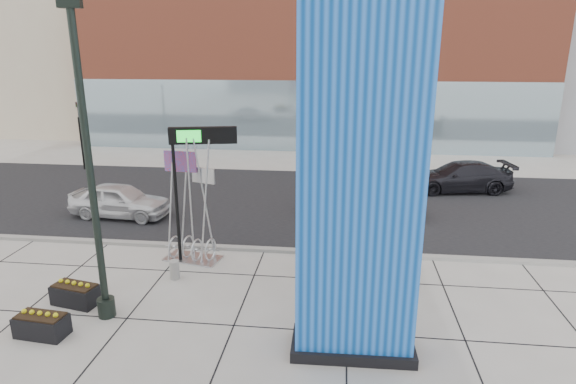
# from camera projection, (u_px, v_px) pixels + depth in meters

# --- Properties ---
(ground) EXTENTS (160.00, 160.00, 0.00)m
(ground) POSITION_uv_depth(u_px,v_px,m) (208.00, 304.00, 13.93)
(ground) COLOR #9E9991
(ground) RESTS_ON ground
(street_asphalt) EXTENTS (80.00, 12.00, 0.02)m
(street_asphalt) POSITION_uv_depth(u_px,v_px,m) (264.00, 201.00, 23.45)
(street_asphalt) COLOR black
(street_asphalt) RESTS_ON ground
(curb_edge) EXTENTS (80.00, 0.30, 0.12)m
(curb_edge) POSITION_uv_depth(u_px,v_px,m) (238.00, 248.00, 17.72)
(curb_edge) COLOR gray
(curb_edge) RESTS_ON ground
(tower_podium) EXTENTS (34.00, 10.00, 11.00)m
(tower_podium) POSITION_uv_depth(u_px,v_px,m) (311.00, 70.00, 37.95)
(tower_podium) COLOR #A84930
(tower_podium) RESTS_ON ground
(tower_glass_front) EXTENTS (34.00, 0.60, 5.00)m
(tower_glass_front) POSITION_uv_depth(u_px,v_px,m) (305.00, 116.00, 34.24)
(tower_glass_front) COLOR #8CA5B2
(tower_glass_front) RESTS_ON ground
(blue_pylon) EXTENTS (2.99, 1.39, 9.87)m
(blue_pylon) POSITION_uv_depth(u_px,v_px,m) (361.00, 161.00, 10.44)
(blue_pylon) COLOR #0B4AAD
(blue_pylon) RESTS_ON ground
(lamp_post) EXTENTS (0.57, 0.47, 8.55)m
(lamp_post) POSITION_uv_depth(u_px,v_px,m) (93.00, 195.00, 12.34)
(lamp_post) COLOR black
(lamp_post) RESTS_ON ground
(public_art_sculpture) EXTENTS (2.08, 1.33, 4.38)m
(public_art_sculpture) POSITION_uv_depth(u_px,v_px,m) (192.00, 229.00, 16.61)
(public_art_sculpture) COLOR silver
(public_art_sculpture) RESTS_ON ground
(concrete_bollard) EXTENTS (0.31, 0.31, 0.61)m
(concrete_bollard) POSITION_uv_depth(u_px,v_px,m) (175.00, 270.00, 15.43)
(concrete_bollard) COLOR gray
(concrete_bollard) RESTS_ON ground
(overhead_street_sign) EXTENTS (2.20, 0.66, 4.69)m
(overhead_street_sign) POSITION_uv_depth(u_px,v_px,m) (197.00, 148.00, 15.55)
(overhead_street_sign) COLOR black
(overhead_street_sign) RESTS_ON ground
(round_planter_east) EXTENTS (1.02, 1.02, 2.56)m
(round_planter_east) POSITION_uv_depth(u_px,v_px,m) (365.00, 228.00, 16.50)
(round_planter_east) COLOR #7FA8AB
(round_planter_east) RESTS_ON ground
(round_planter_mid) EXTENTS (0.89, 0.89, 2.23)m
(round_planter_mid) POSITION_uv_depth(u_px,v_px,m) (387.00, 254.00, 14.77)
(round_planter_mid) COLOR #7FA8AB
(round_planter_mid) RESTS_ON ground
(round_planter_west) EXTENTS (1.08, 1.08, 2.69)m
(round_planter_west) POSITION_uv_depth(u_px,v_px,m) (342.00, 238.00, 15.46)
(round_planter_west) COLOR #7FA8AB
(round_planter_west) RESTS_ON ground
(box_planter_north) EXTENTS (1.42, 0.91, 0.72)m
(box_planter_north) POSITION_uv_depth(u_px,v_px,m) (75.00, 293.00, 13.89)
(box_planter_north) COLOR black
(box_planter_north) RESTS_ON ground
(box_planter_south) EXTENTS (1.34, 0.76, 0.71)m
(box_planter_south) POSITION_uv_depth(u_px,v_px,m) (42.00, 324.00, 12.34)
(box_planter_south) COLOR black
(box_planter_south) RESTS_ON ground
(car_white_west) EXTENTS (4.49, 2.13, 1.48)m
(car_white_west) POSITION_uv_depth(u_px,v_px,m) (120.00, 201.00, 21.01)
(car_white_west) COLOR silver
(car_white_west) RESTS_ON ground
(car_silver_mid) EXTENTS (4.99, 2.01, 1.61)m
(car_silver_mid) POSITION_uv_depth(u_px,v_px,m) (365.00, 197.00, 21.26)
(car_silver_mid) COLOR #9C9FA4
(car_silver_mid) RESTS_ON ground
(car_dark_east) EXTENTS (5.50, 2.86, 1.52)m
(car_dark_east) POSITION_uv_depth(u_px,v_px,m) (459.00, 177.00, 24.82)
(car_dark_east) COLOR black
(car_dark_east) RESTS_ON ground
(traffic_signal) EXTENTS (0.15, 0.18, 4.10)m
(traffic_signal) POSITION_uv_depth(u_px,v_px,m) (80.00, 132.00, 28.89)
(traffic_signal) COLOR black
(traffic_signal) RESTS_ON ground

